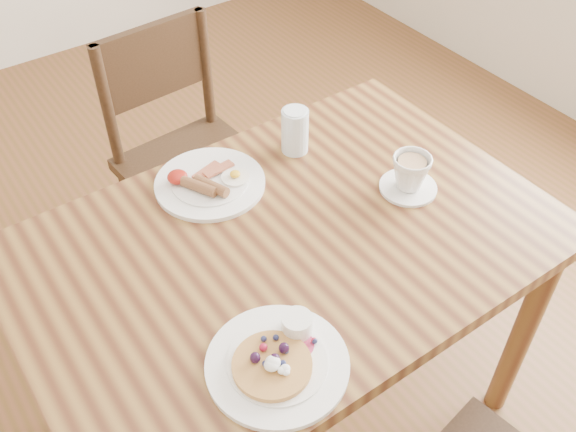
% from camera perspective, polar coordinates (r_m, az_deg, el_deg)
% --- Properties ---
extents(ground, '(5.00, 5.00, 0.00)m').
position_cam_1_polar(ground, '(2.04, 0.00, -16.91)').
color(ground, brown).
rests_on(ground, ground).
extents(dining_table, '(1.20, 0.80, 0.75)m').
position_cam_1_polar(dining_table, '(1.51, 0.00, -4.65)').
color(dining_table, brown).
rests_on(dining_table, ground).
extents(chair_far, '(0.45, 0.45, 0.88)m').
position_cam_1_polar(chair_far, '(2.12, -9.01, 5.67)').
color(chair_far, '#352113').
rests_on(chair_far, ground).
extents(pancake_plate, '(0.27, 0.27, 0.06)m').
position_cam_1_polar(pancake_plate, '(1.22, -0.86, -12.65)').
color(pancake_plate, white).
rests_on(pancake_plate, dining_table).
extents(breakfast_plate, '(0.27, 0.27, 0.04)m').
position_cam_1_polar(breakfast_plate, '(1.57, -7.08, 2.99)').
color(breakfast_plate, white).
rests_on(breakfast_plate, dining_table).
extents(teacup_saucer, '(0.14, 0.14, 0.10)m').
position_cam_1_polar(teacup_saucer, '(1.56, 10.81, 3.65)').
color(teacup_saucer, white).
rests_on(teacup_saucer, dining_table).
extents(water_glass, '(0.07, 0.07, 0.12)m').
position_cam_1_polar(water_glass, '(1.64, 0.62, 7.57)').
color(water_glass, silver).
rests_on(water_glass, dining_table).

